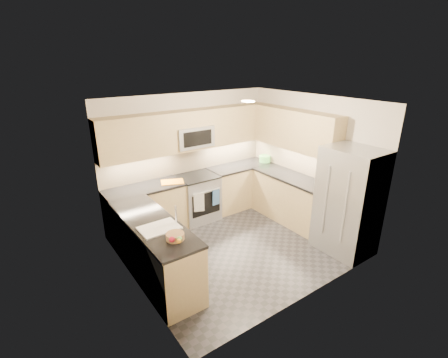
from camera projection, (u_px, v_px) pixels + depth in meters
floor at (235, 245)px, 5.73m from camera, size 3.60×3.20×0.00m
ceiling at (237, 102)px, 4.85m from camera, size 3.60×3.20×0.02m
wall_back at (188, 156)px, 6.52m from camera, size 3.60×0.02×2.50m
wall_front at (313, 216)px, 4.07m from camera, size 3.60×0.02×2.50m
wall_left at (129, 207)px, 4.32m from camera, size 0.02×3.20×2.50m
wall_right at (310, 160)px, 6.26m from camera, size 0.02×3.20×2.50m
base_cab_back_left at (146, 212)px, 5.98m from camera, size 1.42×0.60×0.90m
base_cab_back_right at (239, 186)px, 7.16m from camera, size 1.42×0.60×0.90m
base_cab_right at (291, 199)px, 6.50m from camera, size 0.60×1.70×0.90m
base_cab_peninsula at (155, 251)px, 4.77m from camera, size 0.60×2.00×0.90m
countertop_back_left at (144, 188)px, 5.81m from camera, size 1.42×0.63×0.04m
countertop_back_right at (240, 166)px, 6.99m from camera, size 1.42×0.63×0.04m
countertop_right at (292, 177)px, 6.33m from camera, size 0.63×1.70×0.04m
countertop_peninsula at (152, 223)px, 4.60m from camera, size 0.63×2.00×0.04m
upper_cab_back at (192, 130)px, 6.18m from camera, size 3.60×0.35×0.75m
upper_cab_right at (296, 130)px, 6.18m from camera, size 0.35×1.95×0.75m
backsplash_back at (188, 159)px, 6.53m from camera, size 3.60×0.01×0.51m
backsplash_right at (293, 158)px, 6.63m from camera, size 0.01×2.30×0.51m
gas_range at (198, 198)px, 6.55m from camera, size 0.76×0.65×0.91m
range_cooktop at (197, 177)px, 6.39m from camera, size 0.76×0.65×0.03m
oven_door_glass at (206, 204)px, 6.30m from camera, size 0.62×0.02×0.45m
oven_handle at (207, 191)px, 6.19m from camera, size 0.60×0.02×0.02m
microwave at (192, 136)px, 6.20m from camera, size 0.76×0.40×0.40m
microwave_door at (198, 138)px, 6.05m from camera, size 0.60×0.01×0.28m
refrigerator at (349, 202)px, 5.32m from camera, size 0.70×0.90×1.80m
fridge_handle_left at (345, 208)px, 4.97m from camera, size 0.02×0.02×1.20m
fridge_handle_right at (325, 200)px, 5.24m from camera, size 0.02×0.02×1.20m
sink_basin at (160, 233)px, 4.42m from camera, size 0.52×0.38×0.16m
faucet at (176, 214)px, 4.49m from camera, size 0.03×0.03×0.28m
utensil_bowl at (265, 159)px, 7.19m from camera, size 0.31×0.31×0.14m
cutting_board at (172, 182)px, 6.03m from camera, size 0.49×0.42×0.01m
fruit_basket at (175, 236)px, 4.13m from camera, size 0.30×0.30×0.09m
fruit_apple at (172, 239)px, 3.92m from camera, size 0.07×0.07×0.07m
fruit_pear at (179, 239)px, 3.94m from camera, size 0.06×0.06×0.06m
dish_towel_check at (199, 202)px, 6.13m from camera, size 0.19×0.09×0.38m
dish_towel_blue at (216, 197)px, 6.34m from camera, size 0.17×0.02×0.31m
fruit_orange at (179, 241)px, 3.89m from camera, size 0.06×0.06×0.06m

